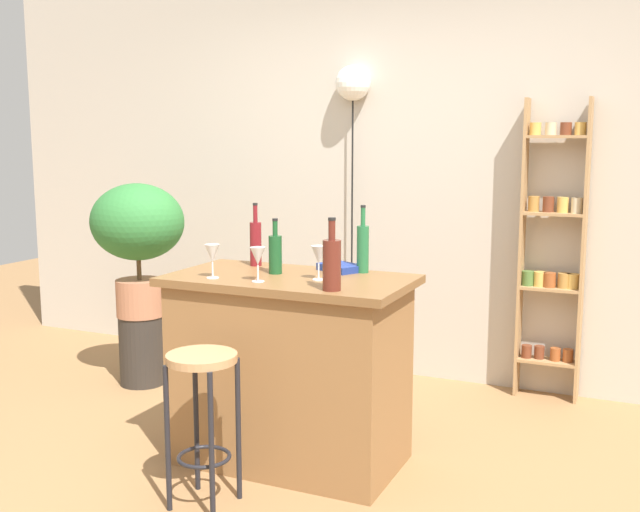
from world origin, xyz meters
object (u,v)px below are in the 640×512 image
plant_stool (142,350)px  bottle_spirits_clear (363,247)px  bottle_soda_blue (332,263)px  wine_glass_right (319,256)px  bar_stool (203,395)px  pendant_globe_light (353,86)px  wine_glass_center (212,254)px  bottle_vinegar (256,242)px  bottle_sauce_amber (275,253)px  spice_shelf (552,250)px  wine_glass_left (258,257)px  potted_plant (138,231)px  cookbook (341,268)px

plant_stool → bottle_spirits_clear: (1.72, -0.44, 0.84)m
bottle_soda_blue → wine_glass_right: bearing=127.7°
bar_stool → pendant_globe_light: size_ratio=0.33×
bar_stool → wine_glass_center: 0.70m
bottle_spirits_clear → bottle_vinegar: size_ratio=1.02×
pendant_globe_light → bar_stool: bearing=-85.8°
bottle_soda_blue → wine_glass_right: bottle_soda_blue is taller
pendant_globe_light → bottle_sauce_amber: bearing=-82.6°
bottle_sauce_amber → bottle_vinegar: size_ratio=0.83×
bottle_sauce_amber → bottle_vinegar: bearing=140.6°
pendant_globe_light → spice_shelf: bearing=-1.2°
bar_stool → wine_glass_left: 0.68m
bottle_spirits_clear → potted_plant: bearing=165.8°
bottle_soda_blue → wine_glass_right: (-0.15, 0.20, -0.01)m
spice_shelf → wine_glass_center: size_ratio=11.25×
spice_shelf → cookbook: size_ratio=8.78×
bar_stool → bottle_soda_blue: bearing=37.1°
bottle_vinegar → pendant_globe_light: (0.01, 1.33, 0.88)m
spice_shelf → cookbook: (-0.87, -1.27, 0.03)m
bottle_vinegar → wine_glass_center: (-0.01, -0.40, -0.01)m
bottle_soda_blue → bottle_sauce_amber: bearing=147.4°
potted_plant → wine_glass_right: size_ratio=5.26×
bottle_spirits_clear → bottle_soda_blue: bearing=-85.4°
spice_shelf → pendant_globe_light: pendant_globe_light is taller
wine_glass_left → wine_glass_center: (-0.24, -0.01, 0.00)m
bar_stool → plant_stool: bar_stool is taller
bottle_vinegar → bar_stool: bearing=-78.1°
bottle_spirits_clear → pendant_globe_light: (-0.58, 1.29, 0.87)m
bar_stool → potted_plant: potted_plant is taller
bar_stool → cookbook: cookbook is taller
bottle_soda_blue → wine_glass_center: (-0.64, 0.03, -0.01)m
bar_stool → pendant_globe_light: 2.56m
spice_shelf → wine_glass_right: spice_shelf is taller
bottle_sauce_amber → wine_glass_right: 0.28m
bottle_vinegar → cookbook: bottle_vinegar is taller
bottle_soda_blue → bar_stool: bearing=-142.9°
bar_stool → bottle_spirits_clear: 1.08m
wine_glass_right → cookbook: size_ratio=0.78×
bottle_spirits_clear → cookbook: size_ratio=1.61×
bottle_soda_blue → spice_shelf: bearing=67.8°
spice_shelf → bottle_spirits_clear: bearing=-120.7°
bottle_soda_blue → wine_glass_center: bottle_soda_blue is taller
bottle_spirits_clear → cookbook: 0.16m
spice_shelf → bottle_vinegar: 1.87m
bottle_spirits_clear → wine_glass_right: bearing=-112.8°
bottle_soda_blue → wine_glass_left: (-0.39, 0.04, -0.01)m
bottle_vinegar → wine_glass_right: bearing=-26.7°
potted_plant → wine_glass_center: bearing=-38.1°
potted_plant → plant_stool: bearing=153.4°
bottle_vinegar → bottle_sauce_amber: bearing=-39.4°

